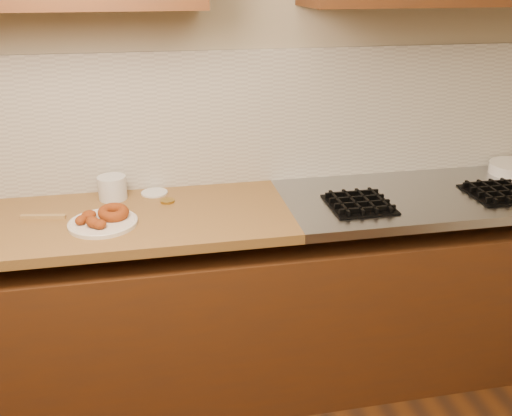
# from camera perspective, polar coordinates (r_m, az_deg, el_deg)

# --- Properties ---
(wall_back) EXTENTS (4.00, 0.02, 2.70)m
(wall_back) POSITION_cam_1_polar(r_m,az_deg,el_deg) (2.40, -10.45, 12.38)
(wall_back) COLOR tan
(wall_back) RESTS_ON ground
(base_cabinet) EXTENTS (3.60, 0.60, 0.77)m
(base_cabinet) POSITION_cam_1_polar(r_m,az_deg,el_deg) (2.49, -8.65, -11.36)
(base_cabinet) COLOR #4F260E
(base_cabinet) RESTS_ON floor
(stovetop) EXTENTS (1.30, 0.62, 0.04)m
(stovetop) POSITION_cam_1_polar(r_m,az_deg,el_deg) (2.54, 17.50, 1.15)
(stovetop) COLOR #9EA0A5
(stovetop) RESTS_ON base_cabinet
(backsplash) EXTENTS (3.60, 0.02, 0.60)m
(backsplash) POSITION_cam_1_polar(r_m,az_deg,el_deg) (2.42, -10.19, 8.85)
(backsplash) COLOR #BAB7A9
(backsplash) RESTS_ON wall_back
(burner_grates) EXTENTS (0.91, 0.26, 0.03)m
(burner_grates) POSITION_cam_1_polar(r_m,az_deg,el_deg) (2.45, 17.92, 1.09)
(burner_grates) COLOR black
(burner_grates) RESTS_ON stovetop
(donut_plate) EXTENTS (0.26, 0.26, 0.02)m
(donut_plate) POSITION_cam_1_polar(r_m,az_deg,el_deg) (2.18, -15.81, -1.54)
(donut_plate) COLOR silver
(donut_plate) RESTS_ON butcher_block
(ring_donut) EXTENTS (0.17, 0.17, 0.05)m
(ring_donut) POSITION_cam_1_polar(r_m,az_deg,el_deg) (2.19, -14.79, -0.45)
(ring_donut) COLOR brown
(ring_donut) RESTS_ON donut_plate
(fried_dough_chunks) EXTENTS (0.14, 0.17, 0.04)m
(fried_dough_chunks) POSITION_cam_1_polar(r_m,az_deg,el_deg) (2.15, -16.99, -1.22)
(fried_dough_chunks) COLOR brown
(fried_dough_chunks) RESTS_ON donut_plate
(plastic_tub) EXTENTS (0.15, 0.15, 0.10)m
(plastic_tub) POSITION_cam_1_polar(r_m,az_deg,el_deg) (2.41, -14.88, 2.08)
(plastic_tub) COLOR silver
(plastic_tub) RESTS_ON butcher_block
(tub_lid) EXTENTS (0.15, 0.15, 0.01)m
(tub_lid) POSITION_cam_1_polar(r_m,az_deg,el_deg) (2.44, -10.64, 1.59)
(tub_lid) COLOR silver
(tub_lid) RESTS_ON butcher_block
(brass_jar_lid) EXTENTS (0.08, 0.08, 0.01)m
(brass_jar_lid) POSITION_cam_1_polar(r_m,az_deg,el_deg) (2.34, -9.31, 0.73)
(brass_jar_lid) COLOR #A9842F
(brass_jar_lid) RESTS_ON butcher_block
(wooden_utensil) EXTENTS (0.18, 0.05, 0.01)m
(wooden_utensil) POSITION_cam_1_polar(r_m,az_deg,el_deg) (2.31, -21.49, -0.84)
(wooden_utensil) COLOR #9F7B45
(wooden_utensil) RESTS_ON butcher_block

